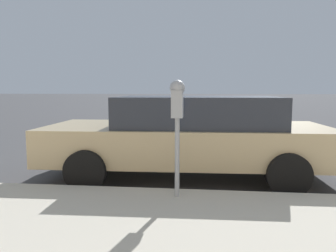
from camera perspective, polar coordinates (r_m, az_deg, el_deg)
name	(u,v)px	position (r m, az deg, el deg)	size (l,w,h in m)	color
ground_plane	(234,166)	(6.78, 11.42, -6.87)	(220.00, 220.00, 0.00)	#424244
parking_meter	(177,108)	(4.08, 1.63, 3.10)	(0.21, 0.19, 1.48)	gray
car_tan	(189,134)	(5.73, 3.75, -1.45)	(2.27, 4.88, 1.42)	tan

